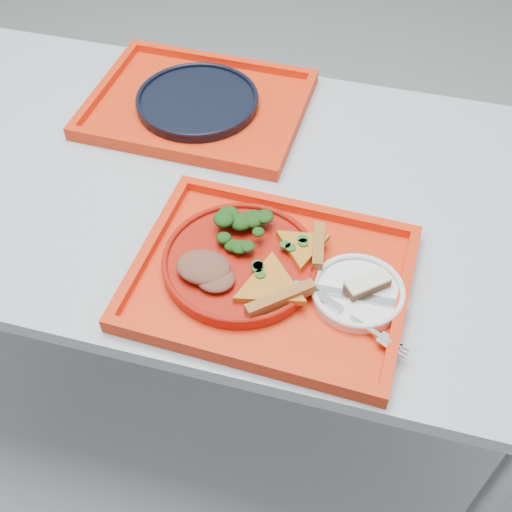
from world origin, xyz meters
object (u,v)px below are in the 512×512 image
(dinner_plate, at_px, (240,263))
(navy_plate, at_px, (198,102))
(tray_main, at_px, (270,280))
(dessert_bar, at_px, (367,284))
(tray_far, at_px, (198,107))

(dinner_plate, height_order, navy_plate, dinner_plate)
(tray_main, xyz_separation_m, dessert_bar, (0.16, 0.01, 0.03))
(tray_main, bearing_deg, tray_far, 124.70)
(tray_main, bearing_deg, navy_plate, 124.70)
(navy_plate, bearing_deg, tray_far, 0.00)
(tray_far, bearing_deg, dinner_plate, -61.23)
(navy_plate, distance_m, dessert_bar, 0.59)
(tray_main, bearing_deg, dessert_bar, 5.39)
(tray_main, distance_m, dinner_plate, 0.06)
(dinner_plate, relative_size, dessert_bar, 3.49)
(tray_main, bearing_deg, dinner_plate, 171.81)
(tray_main, relative_size, navy_plate, 1.73)
(dessert_bar, bearing_deg, tray_main, 141.87)
(tray_far, xyz_separation_m, navy_plate, (0.00, 0.00, 0.01))
(tray_far, height_order, navy_plate, navy_plate)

